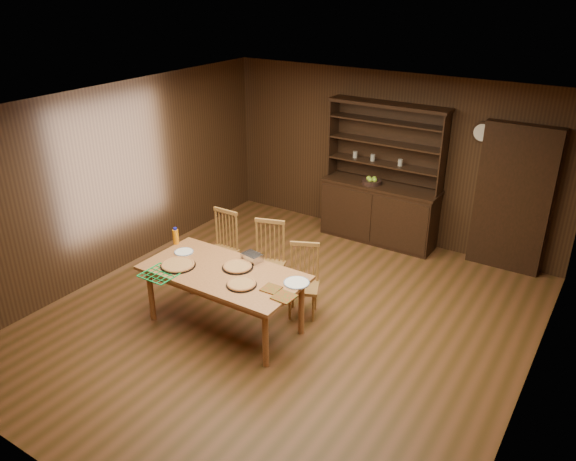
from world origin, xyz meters
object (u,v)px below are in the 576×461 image
Objects in this scene: chair_center at (268,256)px; juice_bottle at (176,236)px; china_hutch at (380,205)px; chair_left at (223,244)px; dining_table at (223,277)px; chair_right at (304,277)px.

chair_center is 4.62× the size of juice_bottle.
china_hutch reaches higher than chair_center.
chair_center is (0.76, -0.00, 0.02)m from chair_left.
dining_table is 1.20m from chair_left.
chair_left is at bearing 149.35° from chair_right.
chair_right is (0.09, -2.44, -0.11)m from china_hutch.
dining_table is 1.01m from chair_right.
chair_left is 0.97× the size of chair_center.
dining_table is at bearing -108.29° from chair_center.
dining_table is 0.92m from chair_center.
china_hutch is 2.18× the size of chair_left.
juice_bottle reaches higher than dining_table.
dining_table is at bearing -99.34° from china_hutch.
chair_center reaches higher than chair_left.
chair_left is at bearing 161.51° from chair_center.
dining_table is 1.01m from juice_bottle.
chair_right is (1.38, -0.14, -0.04)m from chair_left.
chair_left is (-0.76, 0.92, -0.14)m from dining_table.
china_hutch reaches higher than juice_bottle.
juice_bottle reaches higher than chair_right.
china_hutch is at bearing 80.66° from dining_table.
chair_left is 1.08× the size of chair_right.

